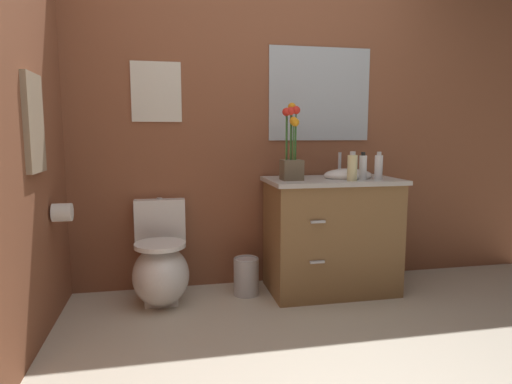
{
  "coord_description": "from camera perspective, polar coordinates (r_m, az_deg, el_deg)",
  "views": [
    {
      "loc": [
        -0.68,
        -1.83,
        1.15
      ],
      "look_at": [
        -0.08,
        1.08,
        0.76
      ],
      "focal_mm": 30.79,
      "sensor_mm": 36.0,
      "label": 1
    }
  ],
  "objects": [
    {
      "name": "soap_bottle",
      "position": [
        3.05,
        12.4,
        3.14
      ],
      "size": [
        0.07,
        0.07,
        0.2
      ],
      "color": "beige",
      "rests_on": "vanity_cabinet"
    },
    {
      "name": "toilet_paper_roll",
      "position": [
        2.89,
        -23.86,
        -2.44
      ],
      "size": [
        0.11,
        0.11,
        0.11
      ],
      "primitive_type": "cylinder",
      "rotation": [
        0.0,
        1.57,
        0.0
      ],
      "color": "white"
    },
    {
      "name": "wall_mirror",
      "position": [
        3.47,
        8.29,
        12.46
      ],
      "size": [
        0.8,
        0.01,
        0.7
      ],
      "primitive_type": "cube",
      "color": "#B2BCC6"
    },
    {
      "name": "hand_wash_bottle",
      "position": [
        3.21,
        15.64,
        3.19
      ],
      "size": [
        0.06,
        0.06,
        0.19
      ],
      "color": "white",
      "rests_on": "vanity_cabinet"
    },
    {
      "name": "lotion_bottle",
      "position": [
        3.15,
        13.71,
        3.17
      ],
      "size": [
        0.05,
        0.05,
        0.19
      ],
      "color": "white",
      "rests_on": "vanity_cabinet"
    },
    {
      "name": "wall_poster",
      "position": [
        3.26,
        -12.82,
        12.57
      ],
      "size": [
        0.35,
        0.01,
        0.42
      ],
      "primitive_type": "cube",
      "color": "silver"
    },
    {
      "name": "wall_back",
      "position": [
        3.4,
        3.45,
        9.24
      ],
      "size": [
        4.27,
        0.05,
        2.5
      ],
      "primitive_type": "cube",
      "color": "brown",
      "rests_on": "ground_plane"
    },
    {
      "name": "trash_bin",
      "position": [
        3.21,
        -1.28,
        -10.85
      ],
      "size": [
        0.18,
        0.18,
        0.27
      ],
      "color": "#B7B7BC",
      "rests_on": "ground_plane"
    },
    {
      "name": "flower_vase",
      "position": [
        3.04,
        4.67,
        5.41
      ],
      "size": [
        0.14,
        0.14,
        0.53
      ],
      "color": "brown",
      "rests_on": "vanity_cabinet"
    },
    {
      "name": "toilet",
      "position": [
        3.12,
        -12.26,
        -9.51
      ],
      "size": [
        0.38,
        0.59,
        0.69
      ],
      "color": "white",
      "rests_on": "ground_plane"
    },
    {
      "name": "ground_plane",
      "position": [
        2.27,
        8.27,
        -23.02
      ],
      "size": [
        9.15,
        9.15,
        0.0
      ],
      "primitive_type": "plane",
      "color": "beige"
    },
    {
      "name": "wall_left",
      "position": [
        2.37,
        -29.59,
        9.0
      ],
      "size": [
        0.05,
        4.0,
        2.5
      ],
      "primitive_type": "cube",
      "color": "brown",
      "rests_on": "ground_plane"
    },
    {
      "name": "vanity_cabinet",
      "position": [
        3.26,
        9.76,
        -5.33
      ],
      "size": [
        0.94,
        0.56,
        1.01
      ],
      "color": "brown",
      "rests_on": "ground_plane"
    },
    {
      "name": "hanging_towel",
      "position": [
        2.61,
        -26.89,
        7.96
      ],
      "size": [
        0.03,
        0.28,
        0.52
      ],
      "primitive_type": "cube",
      "color": "gray"
    }
  ]
}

